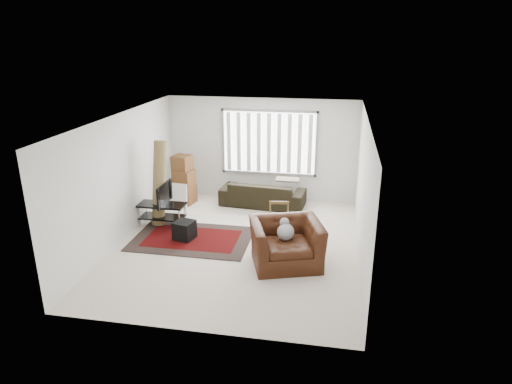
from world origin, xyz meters
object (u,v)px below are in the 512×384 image
side_chair (279,221)px  armchair (286,240)px  sofa (263,190)px  moving_boxes (183,181)px  tv_stand (162,210)px

side_chair → armchair: armchair is taller
sofa → armchair: bearing=112.7°
sofa → moving_boxes: bearing=11.0°
moving_boxes → side_chair: moving_boxes is taller
side_chair → armchair: 1.03m
moving_boxes → armchair: bearing=-43.3°
sofa → side_chair: size_ratio=2.57×
tv_stand → side_chair: size_ratio=1.27×
moving_boxes → armchair: moving_boxes is taller
tv_stand → armchair: bearing=-23.7°
armchair → side_chair: bearing=87.4°
side_chair → armchair: (0.27, -0.99, 0.03)m
side_chair → tv_stand: bearing=166.0°
sofa → armchair: 3.21m
tv_stand → armchair: (3.04, -1.33, 0.11)m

